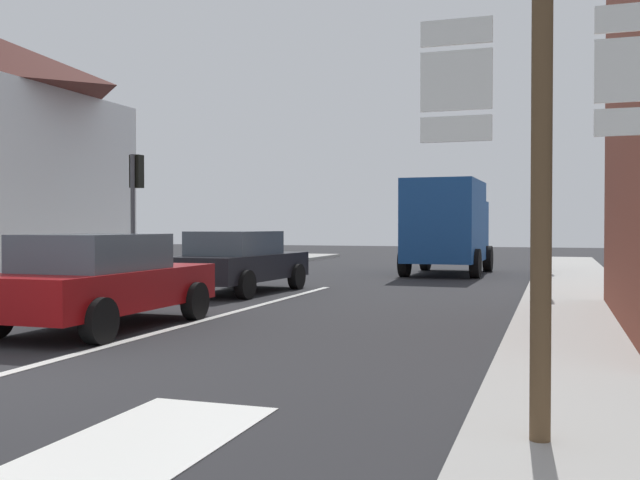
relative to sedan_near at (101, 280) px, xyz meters
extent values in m
plane|color=#232326|center=(1.06, 6.21, -0.76)|extent=(80.00, 80.00, 0.00)
cube|color=#9E9B96|center=(7.18, 4.21, -0.69)|extent=(2.26, 44.00, 0.14)
cube|color=#9E9B96|center=(-5.05, 4.21, -0.69)|extent=(2.26, 44.00, 0.14)
cube|color=silver|center=(1.06, 2.21, -0.75)|extent=(0.16, 12.00, 0.01)
cube|color=silver|center=(3.81, -4.79, -0.75)|extent=(1.20, 2.20, 0.01)
cube|color=silver|center=(-10.45, 12.26, -0.41)|extent=(4.40, 1.20, 0.70)
cube|color=maroon|center=(0.00, 0.07, -0.14)|extent=(1.75, 4.20, 0.60)
cube|color=#47515B|center=(0.00, -0.18, 0.43)|extent=(1.55, 2.10, 0.55)
cylinder|color=black|center=(-0.88, 1.42, -0.44)|extent=(0.22, 0.64, 0.64)
cylinder|color=black|center=(0.87, 1.42, -0.44)|extent=(0.22, 0.64, 0.64)
cylinder|color=black|center=(0.87, -1.28, -0.44)|extent=(0.22, 0.64, 0.64)
cube|color=black|center=(-0.48, 6.22, -0.14)|extent=(2.07, 4.32, 0.60)
cube|color=#47515B|center=(-0.50, 5.97, 0.43)|extent=(1.71, 2.21, 0.55)
cylinder|color=black|center=(-1.25, 7.63, -0.44)|extent=(0.27, 0.65, 0.64)
cylinder|color=black|center=(0.50, 7.50, -0.44)|extent=(0.27, 0.65, 0.64)
cylinder|color=black|center=(-1.46, 4.94, -0.44)|extent=(0.27, 0.65, 0.64)
cylinder|color=black|center=(0.29, 4.81, -0.44)|extent=(0.27, 0.65, 0.64)
cube|color=#19478C|center=(3.30, 13.73, 0.99)|extent=(2.28, 3.75, 2.60)
cube|color=#19478C|center=(3.36, 16.23, 0.69)|extent=(2.12, 1.35, 2.00)
cube|color=#47515B|center=(3.36, 16.28, 1.49)|extent=(1.76, 0.14, 0.70)
cylinder|color=black|center=(2.25, 16.20, -0.31)|extent=(0.30, 0.91, 0.90)
cylinder|color=black|center=(4.45, 16.15, -0.31)|extent=(0.30, 0.91, 0.90)
cylinder|color=black|center=(2.18, 12.80, -0.31)|extent=(0.30, 0.91, 0.90)
cylinder|color=black|center=(4.38, 12.75, -0.31)|extent=(0.30, 0.91, 0.90)
cylinder|color=brown|center=(6.60, -4.42, 0.84)|extent=(0.14, 0.14, 3.20)
cube|color=white|center=(6.02, -4.37, 2.20)|extent=(0.50, 0.03, 0.18)
cube|color=black|center=(6.02, -4.35, 2.20)|extent=(0.43, 0.01, 0.13)
cube|color=white|center=(6.02, -4.37, 1.86)|extent=(0.50, 0.03, 0.42)
cube|color=black|center=(6.02, -4.35, 1.86)|extent=(0.43, 0.01, 0.32)
cube|color=white|center=(6.02, -4.37, 1.52)|extent=(0.50, 0.03, 0.18)
cube|color=black|center=(6.02, -4.35, 1.52)|extent=(0.43, 0.01, 0.13)
cube|color=white|center=(7.18, -4.37, 2.20)|extent=(0.50, 0.03, 0.18)
cube|color=black|center=(7.18, -4.35, 2.20)|extent=(0.43, 0.01, 0.13)
cube|color=white|center=(7.18, -4.37, 1.86)|extent=(0.50, 0.03, 0.42)
cube|color=black|center=(7.18, -4.35, 1.86)|extent=(0.43, 0.01, 0.32)
cube|color=white|center=(7.18, -4.37, 1.52)|extent=(0.50, 0.03, 0.18)
cube|color=black|center=(7.18, -4.35, 1.52)|extent=(0.43, 0.01, 0.13)
cylinder|color=#47474C|center=(6.35, 14.85, 0.91)|extent=(0.12, 0.12, 3.33)
cube|color=black|center=(6.35, 15.05, 2.12)|extent=(0.30, 0.28, 0.90)
sphere|color=red|center=(6.35, 15.19, 2.39)|extent=(0.18, 0.18, 0.18)
sphere|color=#3C2303|center=(6.35, 15.19, 2.11)|extent=(0.18, 0.18, 0.18)
sphere|color=black|center=(6.35, 15.19, 1.83)|extent=(0.18, 0.18, 0.18)
cylinder|color=#47474C|center=(-4.22, 7.46, 1.01)|extent=(0.12, 0.12, 3.54)
cube|color=black|center=(-4.22, 7.66, 2.33)|extent=(0.30, 0.28, 0.90)
sphere|color=red|center=(-4.22, 7.80, 2.60)|extent=(0.18, 0.18, 0.18)
sphere|color=#3C2303|center=(-4.22, 7.80, 2.32)|extent=(0.18, 0.18, 0.18)
sphere|color=black|center=(-4.22, 7.80, 2.04)|extent=(0.18, 0.18, 0.18)
cylinder|color=#47474C|center=(6.35, 7.27, 0.99)|extent=(0.12, 0.12, 3.49)
cube|color=black|center=(6.35, 7.47, 2.28)|extent=(0.30, 0.28, 0.90)
sphere|color=red|center=(6.35, 7.61, 2.55)|extent=(0.18, 0.18, 0.18)
sphere|color=#3C2303|center=(6.35, 7.61, 2.27)|extent=(0.18, 0.18, 0.18)
sphere|color=black|center=(6.35, 7.61, 1.99)|extent=(0.18, 0.18, 0.18)
camera|label=1|loc=(6.69, -9.49, 0.84)|focal=40.36mm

